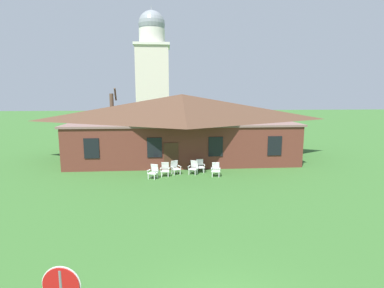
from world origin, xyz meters
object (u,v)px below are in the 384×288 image
(lawn_chair_near_door, at_px, (165,169))
(lawn_chair_middle, at_px, (194,167))
(lawn_chair_left_end, at_px, (175,167))
(lawn_chair_right_end, at_px, (200,165))
(lawn_chair_by_porch, at_px, (154,171))
(lawn_chair_far_side, at_px, (216,169))

(lawn_chair_near_door, xyz_separation_m, lawn_chair_middle, (2.05, 0.38, 0.00))
(lawn_chair_left_end, xyz_separation_m, lawn_chair_right_end, (1.83, 0.38, 0.00))
(lawn_chair_by_porch, distance_m, lawn_chair_middle, 2.97)
(lawn_chair_right_end, bearing_deg, lawn_chair_far_side, -49.92)
(lawn_chair_left_end, bearing_deg, lawn_chair_right_end, 11.68)
(lawn_chair_middle, relative_size, lawn_chair_far_side, 1.00)
(lawn_chair_near_door, distance_m, lawn_chair_left_end, 0.86)
(lawn_chair_left_end, relative_size, lawn_chair_right_end, 1.00)
(lawn_chair_middle, bearing_deg, lawn_chair_near_door, -169.41)
(lawn_chair_far_side, bearing_deg, lawn_chair_middle, 154.75)
(lawn_chair_right_end, distance_m, lawn_chair_far_side, 1.53)
(lawn_chair_left_end, bearing_deg, lawn_chair_middle, -3.66)
(lawn_chair_middle, height_order, lawn_chair_right_end, same)
(lawn_chair_middle, distance_m, lawn_chair_far_side, 1.65)
(lawn_chair_middle, relative_size, lawn_chair_right_end, 1.00)
(lawn_chair_by_porch, xyz_separation_m, lawn_chair_middle, (2.83, 0.91, 0.00))
(lawn_chair_near_door, bearing_deg, lawn_chair_by_porch, -145.72)
(lawn_chair_far_side, bearing_deg, lawn_chair_right_end, 130.08)
(lawn_chair_near_door, xyz_separation_m, lawn_chair_far_side, (3.54, -0.32, 0.00))
(lawn_chair_by_porch, height_order, lawn_chair_middle, same)
(lawn_chair_by_porch, distance_m, lawn_chair_near_door, 0.94)
(lawn_chair_by_porch, relative_size, lawn_chair_middle, 1.00)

